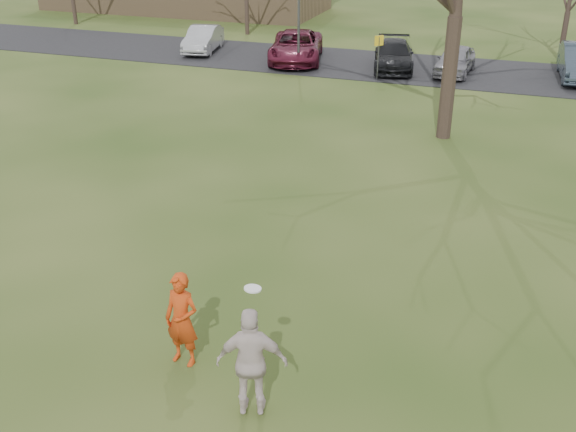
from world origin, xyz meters
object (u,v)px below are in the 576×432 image
(car_1, at_px, (203,39))
(car_3, at_px, (394,55))
(catching_play, at_px, (252,362))
(car_2, at_px, (296,47))
(car_4, at_px, (455,60))
(player_defender, at_px, (182,320))

(car_1, xyz_separation_m, car_3, (10.53, -0.53, -0.01))
(car_1, height_order, catching_play, catching_play)
(car_1, bearing_deg, car_2, -17.12)
(car_3, bearing_deg, catching_play, -95.47)
(car_3, bearing_deg, car_4, -12.24)
(car_3, height_order, catching_play, catching_play)
(car_2, bearing_deg, player_defender, -90.08)
(player_defender, relative_size, car_1, 0.46)
(player_defender, distance_m, car_4, 24.15)
(car_1, height_order, car_3, car_1)
(player_defender, xyz_separation_m, car_4, (1.96, 24.07, -0.24))
(car_2, xyz_separation_m, car_3, (5.02, 0.04, -0.09))
(player_defender, bearing_deg, car_1, 121.51)
(car_1, distance_m, car_4, 13.49)
(catching_play, bearing_deg, car_2, 107.28)
(car_1, height_order, car_4, car_1)
(car_1, relative_size, car_2, 0.75)
(car_2, height_order, car_4, car_2)
(car_1, distance_m, catching_play, 28.79)
(car_1, relative_size, catching_play, 1.67)
(player_defender, bearing_deg, car_3, 98.80)
(player_defender, distance_m, car_2, 24.79)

